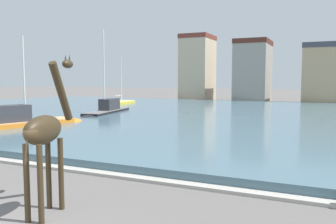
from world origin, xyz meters
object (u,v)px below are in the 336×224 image
object	(u,v)px
sailboat_orange	(24,123)
sailboat_yellow	(122,103)
giraffe_statue	(46,132)
sailboat_black	(105,111)

from	to	relation	value
sailboat_orange	sailboat_yellow	distance (m)	25.42
sailboat_orange	sailboat_yellow	xyz separation A→B (m)	(-6.94, 24.45, -0.22)
giraffe_statue	sailboat_yellow	distance (m)	41.16
giraffe_statue	sailboat_yellow	bearing A→B (deg)	119.14
sailboat_black	sailboat_yellow	bearing A→B (deg)	115.52
sailboat_orange	sailboat_black	bearing A→B (deg)	92.73
giraffe_statue	sailboat_yellow	world-z (taller)	sailboat_yellow
sailboat_black	sailboat_orange	bearing A→B (deg)	-87.27
giraffe_statue	sailboat_yellow	size ratio (longest dim) A/B	0.64
sailboat_black	sailboat_yellow	size ratio (longest dim) A/B	1.35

